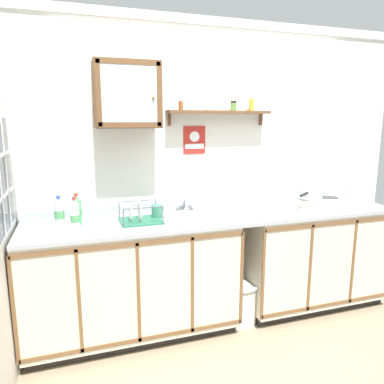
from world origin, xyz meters
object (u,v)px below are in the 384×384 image
bottle_opaque_white_2 (75,215)px  trash_bin (240,300)px  saucepan (310,194)px  dish_rack (139,218)px  mug (157,212)px  wall_cabinet (127,95)px  sink (194,217)px  bottle_soda_green_0 (77,211)px  warning_sign (194,140)px  hot_plate_stove (321,202)px  bottle_water_clear_1 (59,215)px

bottle_opaque_white_2 → trash_bin: bearing=-1.1°
saucepan → dish_rack: 1.56m
mug → trash_bin: mug is taller
mug → saucepan: bearing=-1.7°
saucepan → wall_cabinet: (-1.60, 0.12, 0.84)m
sink → mug: bearing=173.6°
bottle_soda_green_0 → warning_sign: bearing=11.3°
hot_plate_stove → dish_rack: size_ratio=1.31×
mug → warning_sign: bearing=28.7°
bottle_soda_green_0 → warning_sign: warning_sign is taller
bottle_soda_green_0 → bottle_water_clear_1: size_ratio=0.94×
trash_bin → mug: bearing=167.0°
dish_rack → mug: 0.16m
bottle_opaque_white_2 → trash_bin: 1.55m
mug → wall_cabinet: bearing=158.6°
wall_cabinet → hot_plate_stove: bearing=-4.7°
dish_rack → trash_bin: size_ratio=0.89×
bottle_soda_green_0 → mug: bottle_soda_green_0 is taller
bottle_soda_green_0 → bottle_water_clear_1: bearing=-131.0°
hot_plate_stove → mug: bearing=177.6°
bottle_water_clear_1 → dish_rack: bearing=6.5°
hot_plate_stove → bottle_opaque_white_2: 2.14m
mug → warning_sign: size_ratio=0.53×
sink → bottle_opaque_white_2: (-0.93, -0.10, 0.12)m
wall_cabinet → bottle_opaque_white_2: bearing=-154.0°
bottle_opaque_white_2 → warning_sign: size_ratio=1.03×
warning_sign → hot_plate_stove: bearing=-13.7°
sink → trash_bin: bearing=-18.2°
sink → mug: size_ratio=4.08×
sink → hot_plate_stove: (1.20, -0.03, 0.05)m
hot_plate_stove → mug: mug is taller
hot_plate_stove → dish_rack: bearing=179.9°
hot_plate_stove → wall_cabinet: 1.94m
sink → hot_plate_stove: bearing=-1.4°
hot_plate_stove → bottle_water_clear_1: (-2.24, -0.06, 0.08)m
bottle_water_clear_1 → warning_sign: bearing=16.8°
hot_plate_stove → mug: 1.51m
mug → wall_cabinet: (-0.20, 0.08, 0.90)m
sink → trash_bin: (0.37, -0.12, -0.74)m
dish_rack → warning_sign: 0.83m
dish_rack → warning_sign: size_ratio=1.36×
bottle_soda_green_0 → trash_bin: size_ratio=0.67×
bottle_soda_green_0 → mug: (0.61, -0.01, -0.05)m
saucepan → bottle_water_clear_1: bottle_water_clear_1 is taller
bottle_soda_green_0 → hot_plate_stove: bearing=-2.0°
bottle_soda_green_0 → trash_bin: (1.28, -0.17, -0.85)m
bottle_soda_green_0 → wall_cabinet: wall_cabinet is taller
saucepan → trash_bin: saucepan is taller
bottle_water_clear_1 → warning_sign: (1.11, 0.34, 0.48)m
bottle_opaque_white_2 → mug: bottle_opaque_white_2 is taller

